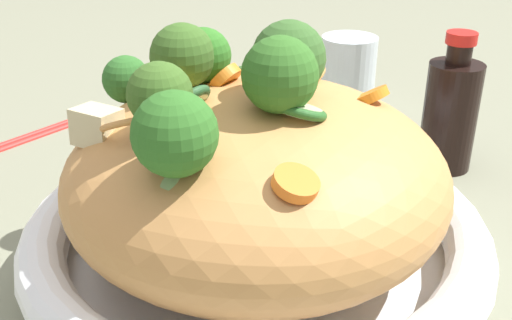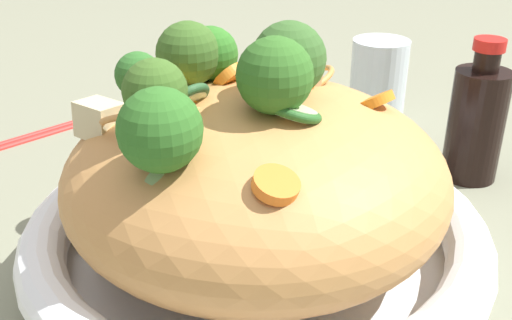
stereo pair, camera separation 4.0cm
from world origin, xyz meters
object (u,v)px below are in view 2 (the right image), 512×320
at_px(serving_bowl, 256,239).
at_px(soy_sauce_bottle, 476,121).
at_px(drinking_glass, 378,81).
at_px(chopsticks_pair, 43,131).

height_order(serving_bowl, soy_sauce_bottle, soy_sauce_bottle).
xyz_separation_m(soy_sauce_bottle, drinking_glass, (-0.07, 0.13, -0.01)).
bearing_deg(soy_sauce_bottle, drinking_glass, 117.01).
bearing_deg(soy_sauce_bottle, chopsticks_pair, 170.02).
height_order(soy_sauce_bottle, drinking_glass, soy_sauce_bottle).
bearing_deg(soy_sauce_bottle, serving_bowl, -141.19).
bearing_deg(drinking_glass, serving_bowl, -113.02).
xyz_separation_m(serving_bowl, soy_sauce_bottle, (0.19, 0.15, 0.03)).
bearing_deg(serving_bowl, drinking_glass, 66.98).
bearing_deg(chopsticks_pair, drinking_glass, 9.18).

